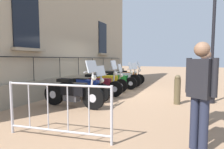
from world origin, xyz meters
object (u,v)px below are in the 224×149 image
bollard (177,89)px  motorcycle_white (123,78)px  crowd_barrier (58,109)px  pedestrian_walking (200,90)px  motorcycle_black (74,92)px  lamppost (214,18)px  pedestrian_standing (204,82)px  motorcycle_maroon (99,85)px  motorcycle_green (117,80)px  motorcycle_orange (128,77)px  motorcycle_yellow (107,82)px  motorcycle_blue (87,88)px

bollard → motorcycle_white: bearing=134.4°
motorcycle_white → bollard: 4.31m
crowd_barrier → pedestrian_walking: pedestrian_walking is taller
motorcycle_black → lamppost: (3.98, 2.31, 2.38)m
lamppost → crowd_barrier: 5.69m
motorcycle_black → pedestrian_standing: bearing=-0.8°
motorcycle_maroon → motorcycle_green: 1.94m
motorcycle_maroon → bollard: size_ratio=2.04×
crowd_barrier → motorcycle_white: bearing=99.4°
motorcycle_orange → pedestrian_walking: bearing=-63.8°
lamppost → pedestrian_walking: lamppost is taller
bollard → motorcycle_yellow: bearing=158.7°
motorcycle_white → lamppost: 5.30m
motorcycle_blue → motorcycle_orange: 4.70m
bollard → motorcycle_black: bearing=-150.5°
pedestrian_walking → motorcycle_white: bearing=119.6°
motorcycle_maroon → motorcycle_yellow: motorcycle_maroon is taller
motorcycle_white → motorcycle_orange: 0.96m
motorcycle_black → motorcycle_yellow: 2.88m
motorcycle_white → motorcycle_orange: motorcycle_orange is taller
motorcycle_black → motorcycle_orange: (-0.07, 5.71, -0.03)m
motorcycle_green → motorcycle_maroon: bearing=-90.4°
motorcycle_maroon → bollard: (3.00, -0.22, 0.04)m
motorcycle_black → motorcycle_orange: size_ratio=1.06×
lamppost → motorcycle_blue: bearing=-162.2°
lamppost → bollard: (-1.04, -0.65, -2.36)m
motorcycle_blue → motorcycle_green: size_ratio=0.92×
motorcycle_black → pedestrian_standing: size_ratio=1.26×
motorcycle_white → motorcycle_orange: bearing=89.9°
motorcycle_maroon → motorcycle_orange: 3.82m
motorcycle_black → motorcycle_blue: size_ratio=1.12×
motorcycle_green → pedestrian_walking: pedestrian_walking is taller
motorcycle_black → motorcycle_white: motorcycle_black is taller
motorcycle_green → bollard: motorcycle_green is taller
motorcycle_black → pedestrian_standing: (3.60, -0.05, 0.49)m
motorcycle_black → motorcycle_white: size_ratio=0.97×
motorcycle_maroon → motorcycle_white: bearing=90.4°
motorcycle_orange → pedestrian_standing: size_ratio=1.19×
pedestrian_standing → bollard: bearing=111.1°
motorcycle_yellow → pedestrian_standing: size_ratio=1.16×
motorcycle_maroon → motorcycle_green: bearing=89.6°
lamppost → pedestrian_walking: bearing=-98.1°
motorcycle_white → crowd_barrier: size_ratio=1.05×
lamppost → pedestrian_standing: 3.05m
motorcycle_green → motorcycle_black: bearing=-89.3°
motorcycle_white → lamppost: bearing=-30.9°
bollard → motorcycle_maroon: bearing=175.8°
motorcycle_green → pedestrian_standing: bearing=-46.7°
lamppost → bollard: size_ratio=5.14×
motorcycle_blue → lamppost: size_ratio=0.38×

